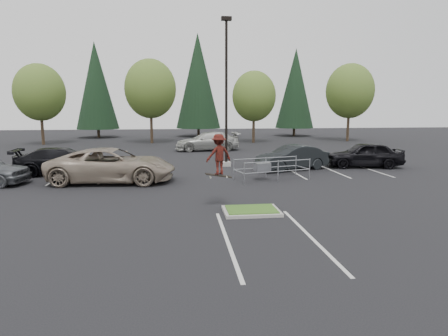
{
  "coord_description": "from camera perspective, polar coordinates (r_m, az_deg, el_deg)",
  "views": [
    {
      "loc": [
        -2.77,
        -14.09,
        4.1
      ],
      "look_at": [
        -0.91,
        1.5,
        1.56
      ],
      "focal_mm": 30.0,
      "sensor_mm": 36.0,
      "label": 1
    }
  ],
  "objects": [
    {
      "name": "stall_lines",
      "position": [
        20.57,
        -2.72,
        -2.33
      ],
      "size": [
        22.62,
        17.6,
        0.01
      ],
      "color": "beige",
      "rests_on": "ground"
    },
    {
      "name": "car_r_charc",
      "position": [
        25.32,
        10.31,
        1.57
      ],
      "size": [
        5.23,
        3.21,
        1.63
      ],
      "primitive_type": "imported",
      "rotation": [
        0.0,
        0.0,
        5.04
      ],
      "color": "black",
      "rests_on": "ground"
    },
    {
      "name": "car_r_black",
      "position": [
        27.82,
        20.6,
        1.94
      ],
      "size": [
        5.44,
        2.88,
        1.76
      ],
      "primitive_type": "imported",
      "rotation": [
        0.0,
        0.0,
        4.55
      ],
      "color": "black",
      "rests_on": "ground"
    },
    {
      "name": "conif_b",
      "position": [
        54.79,
        -3.98,
        13.07
      ],
      "size": [
        6.38,
        6.38,
        14.5
      ],
      "color": "#38281C",
      "rests_on": "ground"
    },
    {
      "name": "decid_c",
      "position": [
        44.8,
        4.56,
        10.61
      ],
      "size": [
        5.12,
        5.12,
        8.38
      ],
      "color": "#38281C",
      "rests_on": "ground"
    },
    {
      "name": "conif_c",
      "position": [
        56.22,
        10.8,
        11.81
      ],
      "size": [
        5.5,
        5.5,
        12.5
      ],
      "color": "#38281C",
      "rests_on": "ground"
    },
    {
      "name": "car_l_black",
      "position": [
        25.32,
        -23.33,
        1.0
      ],
      "size": [
        5.87,
        2.73,
        1.66
      ],
      "primitive_type": "imported",
      "rotation": [
        0.0,
        0.0,
        1.64
      ],
      "color": "black",
      "rests_on": "ground"
    },
    {
      "name": "skateboarder",
      "position": [
        15.28,
        -0.85,
        2.06
      ],
      "size": [
        1.23,
        0.95,
        1.83
      ],
      "rotation": [
        0.0,
        0.0,
        3.49
      ],
      "color": "black",
      "rests_on": "ground"
    },
    {
      "name": "light_pole",
      "position": [
        26.29,
        0.35,
        10.17
      ],
      "size": [
        0.7,
        0.6,
        10.12
      ],
      "color": "gray",
      "rests_on": "ground"
    },
    {
      "name": "grass_median",
      "position": [
        14.91,
        4.19,
        -6.5
      ],
      "size": [
        2.2,
        1.6,
        0.16
      ],
      "color": "gray",
      "rests_on": "ground"
    },
    {
      "name": "car_far_silver",
      "position": [
        36.33,
        -2.5,
        4.09
      ],
      "size": [
        6.37,
        3.11,
        1.78
      ],
      "primitive_type": "imported",
      "rotation": [
        0.0,
        0.0,
        4.82
      ],
      "color": "#ADAEA9",
      "rests_on": "ground"
    },
    {
      "name": "decid_d",
      "position": [
        49.06,
        18.58,
        10.81
      ],
      "size": [
        5.76,
        5.76,
        9.43
      ],
      "color": "#38281C",
      "rests_on": "ground"
    },
    {
      "name": "conif_a",
      "position": [
        55.32,
        -18.91,
        11.79
      ],
      "size": [
        5.72,
        5.72,
        13.0
      ],
      "color": "#38281C",
      "rests_on": "ground"
    },
    {
      "name": "decid_b",
      "position": [
        44.78,
        -11.16,
        11.48
      ],
      "size": [
        5.89,
        5.89,
        9.64
      ],
      "color": "#38281C",
      "rests_on": "ground"
    },
    {
      "name": "decid_a",
      "position": [
        46.7,
        -26.27,
        10.06
      ],
      "size": [
        5.44,
        5.44,
        8.91
      ],
      "color": "#38281C",
      "rests_on": "ground"
    },
    {
      "name": "cart_corral",
      "position": [
        21.54,
        6.18,
        0.18
      ],
      "size": [
        4.47,
        2.54,
        1.2
      ],
      "rotation": [
        0.0,
        0.0,
        0.26
      ],
      "color": "#92959B",
      "rests_on": "ground"
    },
    {
      "name": "car_l_tan",
      "position": [
        21.64,
        -16.65,
        0.42
      ],
      "size": [
        7.07,
        3.68,
        1.9
      ],
      "primitive_type": "imported",
      "rotation": [
        0.0,
        0.0,
        1.49
      ],
      "color": "gray",
      "rests_on": "ground"
    },
    {
      "name": "ground",
      "position": [
        14.93,
        4.19,
        -6.79
      ],
      "size": [
        120.0,
        120.0,
        0.0
      ],
      "primitive_type": "plane",
      "color": "black",
      "rests_on": "ground"
    }
  ]
}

